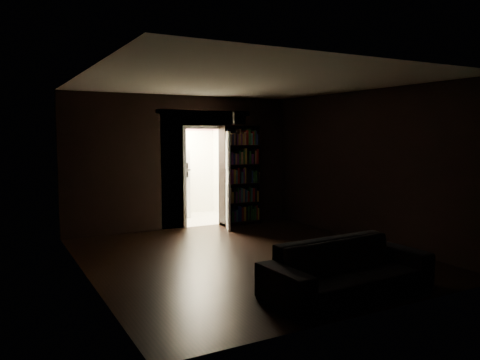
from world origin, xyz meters
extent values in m
plane|color=black|center=(0.00, 0.00, 0.00)|extent=(5.50, 5.50, 0.00)
cube|color=black|center=(-1.23, 2.80, 1.40)|extent=(2.55, 0.10, 2.80)
cube|color=black|center=(1.73, 2.80, 1.40)|extent=(1.55, 0.10, 2.80)
cube|color=black|center=(0.50, 2.80, 2.45)|extent=(0.90, 0.10, 0.70)
cube|color=black|center=(-2.50, 0.00, 1.40)|extent=(0.02, 5.50, 2.80)
cube|color=black|center=(2.50, 0.00, 1.40)|extent=(0.02, 5.50, 2.80)
cube|color=black|center=(0.00, -2.75, 1.40)|extent=(5.00, 0.02, 2.80)
cube|color=beige|center=(0.00, 0.00, 2.80)|extent=(5.00, 5.50, 0.02)
cube|color=white|center=(0.50, 2.74, 1.05)|extent=(1.04, 0.06, 2.17)
cube|color=#B8B4A0|center=(0.50, 3.65, -0.05)|extent=(2.20, 1.80, 0.10)
cube|color=white|center=(0.50, 4.50, 1.20)|extent=(2.20, 0.10, 2.40)
cube|color=white|center=(-0.55, 3.65, 1.20)|extent=(0.10, 1.60, 2.40)
cube|color=white|center=(1.55, 3.65, 1.20)|extent=(0.10, 1.60, 2.40)
cube|color=white|center=(0.50, 3.65, 2.45)|extent=(2.20, 1.80, 0.10)
cube|color=#C86B76|center=(0.50, 4.44, 2.22)|extent=(2.00, 0.04, 0.26)
imported|color=black|center=(0.26, -2.10, 0.43)|extent=(2.28, 1.08, 0.86)
cube|color=black|center=(1.25, 2.55, 1.10)|extent=(0.91, 0.34, 2.20)
cube|color=white|center=(0.20, 4.11, 0.82)|extent=(0.90, 0.86, 1.65)
cube|color=white|center=(0.82, 2.33, 1.02)|extent=(0.35, 0.81, 2.05)
cube|color=silver|center=(1.08, 2.53, 2.33)|extent=(0.09, 0.09, 0.26)
cube|color=black|center=(0.26, 4.09, 1.79)|extent=(0.70, 0.15, 0.28)
camera|label=1|loc=(-3.66, -6.47, 1.99)|focal=35.00mm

